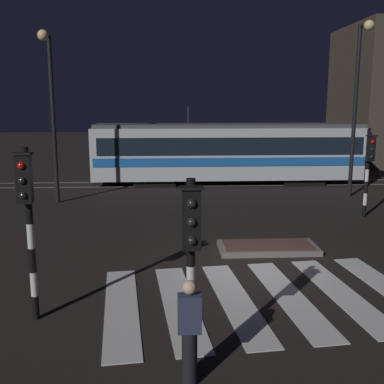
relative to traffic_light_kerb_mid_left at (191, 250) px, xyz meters
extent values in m
plane|color=black|center=(1.75, 4.88, -2.11)|extent=(120.00, 120.00, 0.00)
cube|color=#59595E|center=(1.75, 17.14, -2.10)|extent=(80.00, 0.12, 0.03)
cube|color=#59595E|center=(1.75, 18.57, -2.10)|extent=(80.00, 0.12, 0.03)
cube|color=silver|center=(-1.36, 2.55, -2.10)|extent=(1.15, 4.39, 0.02)
cube|color=silver|center=(-0.12, 2.68, -2.10)|extent=(1.15, 4.39, 0.02)
cube|color=silver|center=(1.12, 2.81, -2.10)|extent=(1.15, 4.39, 0.02)
cube|color=silver|center=(2.37, 2.94, -2.10)|extent=(1.15, 4.39, 0.02)
cube|color=silver|center=(3.61, 3.07, -2.10)|extent=(1.15, 4.39, 0.02)
cube|color=slate|center=(2.61, 6.28, -2.03)|extent=(2.91, 1.34, 0.16)
cube|color=brown|center=(2.61, 6.28, -1.94)|extent=(2.62, 1.21, 0.02)
cylinder|color=black|center=(0.00, 0.09, -1.88)|extent=(0.14, 0.14, 0.46)
cylinder|color=white|center=(0.00, 0.09, -1.43)|extent=(0.14, 0.14, 0.46)
cylinder|color=black|center=(0.00, 0.09, -0.97)|extent=(0.14, 0.14, 0.46)
cylinder|color=white|center=(0.00, 0.09, -0.51)|extent=(0.14, 0.14, 0.46)
cylinder|color=black|center=(0.00, 0.09, -0.05)|extent=(0.14, 0.14, 0.46)
cylinder|color=white|center=(0.00, 0.09, 0.40)|extent=(0.14, 0.14, 0.46)
cylinder|color=black|center=(0.00, 0.09, 0.86)|extent=(0.14, 0.14, 0.46)
cube|color=black|center=(0.00, -0.08, 0.49)|extent=(0.28, 0.20, 0.90)
sphere|color=black|center=(0.00, -0.19, 0.77)|extent=(0.14, 0.14, 0.14)
sphere|color=black|center=(0.00, -0.19, 0.49)|extent=(0.14, 0.14, 0.14)
sphere|color=black|center=(0.00, -0.19, 0.21)|extent=(0.14, 0.14, 0.14)
cube|color=black|center=(0.00, -0.08, 0.98)|extent=(0.36, 0.24, 0.04)
cylinder|color=black|center=(-3.04, 2.15, -1.86)|extent=(0.14, 0.14, 0.50)
cylinder|color=white|center=(-3.04, 2.15, -1.36)|extent=(0.14, 0.14, 0.50)
cylinder|color=black|center=(-3.04, 2.15, -0.86)|extent=(0.14, 0.14, 0.50)
cylinder|color=white|center=(-3.04, 2.15, -0.36)|extent=(0.14, 0.14, 0.50)
cylinder|color=black|center=(-3.04, 2.15, 0.14)|extent=(0.14, 0.14, 0.50)
cylinder|color=white|center=(-3.04, 2.15, 0.64)|extent=(0.14, 0.14, 0.50)
cylinder|color=black|center=(-3.04, 2.15, 1.14)|extent=(0.14, 0.14, 0.50)
cube|color=black|center=(-3.04, 1.98, 0.79)|extent=(0.28, 0.20, 0.90)
sphere|color=red|center=(-3.04, 1.87, 1.07)|extent=(0.14, 0.14, 0.14)
sphere|color=black|center=(-3.04, 1.87, 0.79)|extent=(0.14, 0.14, 0.14)
sphere|color=black|center=(-3.04, 1.87, 0.51)|extent=(0.14, 0.14, 0.14)
cube|color=black|center=(-3.04, 1.98, 1.28)|extent=(0.36, 0.24, 0.04)
cylinder|color=black|center=(7.21, 10.16, -1.88)|extent=(0.14, 0.14, 0.46)
cylinder|color=white|center=(7.21, 10.16, -1.42)|extent=(0.14, 0.14, 0.46)
cylinder|color=black|center=(7.21, 10.16, -0.95)|extent=(0.14, 0.14, 0.46)
cylinder|color=white|center=(7.21, 10.16, -0.49)|extent=(0.14, 0.14, 0.46)
cylinder|color=black|center=(7.21, 10.16, -0.03)|extent=(0.14, 0.14, 0.46)
cylinder|color=white|center=(7.21, 10.16, 0.43)|extent=(0.14, 0.14, 0.46)
cylinder|color=black|center=(7.21, 10.16, 0.89)|extent=(0.14, 0.14, 0.46)
cube|color=black|center=(7.21, 9.99, 0.53)|extent=(0.28, 0.20, 0.90)
sphere|color=red|center=(7.21, 9.88, 0.81)|extent=(0.14, 0.14, 0.14)
sphere|color=black|center=(7.21, 9.88, 0.53)|extent=(0.14, 0.14, 0.14)
sphere|color=black|center=(7.21, 9.88, 0.25)|extent=(0.14, 0.14, 0.14)
cube|color=black|center=(7.21, 9.99, 1.02)|extent=(0.36, 0.24, 0.04)
cylinder|color=black|center=(8.18, 14.07, 1.75)|extent=(0.18, 0.18, 7.72)
cylinder|color=black|center=(8.18, 13.62, 5.51)|extent=(0.10, 0.90, 0.10)
sphere|color=#F9E08C|center=(8.18, 13.17, 5.43)|extent=(0.44, 0.44, 0.44)
cylinder|color=black|center=(-5.22, 13.46, 1.46)|extent=(0.18, 0.18, 7.13)
cylinder|color=black|center=(-5.22, 13.01, 4.92)|extent=(0.10, 0.90, 0.10)
sphere|color=#F9E08C|center=(-5.22, 12.56, 4.84)|extent=(0.44, 0.44, 0.44)
cube|color=silver|center=(2.93, 17.85, -0.41)|extent=(14.45, 2.50, 2.70)
cube|color=blue|center=(2.93, 16.58, -0.76)|extent=(14.16, 0.04, 0.44)
cube|color=blue|center=(2.93, 19.12, -0.76)|extent=(14.16, 0.04, 0.44)
cube|color=black|center=(2.93, 16.59, 0.04)|extent=(13.73, 0.03, 0.90)
cube|color=#4C4C51|center=(2.93, 17.85, 1.04)|extent=(14.16, 2.30, 0.20)
cylinder|color=#262628|center=(0.77, 17.85, 1.54)|extent=(0.08, 0.08, 1.00)
cube|color=black|center=(6.91, 17.85, -1.94)|extent=(2.20, 2.00, 0.35)
cube|color=black|center=(-1.04, 17.85, -1.94)|extent=(2.20, 2.00, 0.35)
sphere|color=#F9F2CC|center=(10.21, 17.85, -0.81)|extent=(0.24, 0.24, 0.24)
cylinder|color=black|center=(-0.04, -0.21, -1.67)|extent=(0.24, 0.24, 0.88)
cube|color=#2D3851|center=(-0.04, -0.21, -0.93)|extent=(0.36, 0.22, 0.60)
sphere|color=beige|center=(-0.04, -0.21, -0.51)|extent=(0.22, 0.22, 0.22)
camera|label=1|loc=(-0.34, -6.64, 2.19)|focal=42.82mm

